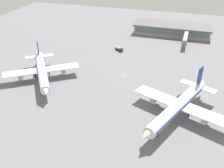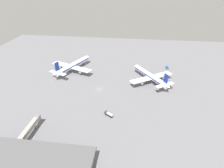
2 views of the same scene
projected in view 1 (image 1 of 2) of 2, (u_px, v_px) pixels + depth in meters
The scene contains 9 objects.
ground at pixel (124, 75), 140.61m from camera, with size 288.00×288.00×0.00m, color slate.
terminal_building at pixel (172, 29), 198.74m from camera, with size 57.85×21.99×7.49m.
airplane_at_gate at pixel (179, 105), 105.57m from camera, with size 41.01×49.63×15.85m.
airplane_taxiing at pixel (42, 71), 133.69m from camera, with size 35.75×42.32×14.92m.
fuel_truck at pixel (119, 49), 170.29m from camera, with size 6.29×5.08×2.50m.
jet_bridge at pixel (186, 38), 177.75m from camera, with size 3.18×23.23×6.74m.
safety_cone_near_gate at pixel (175, 62), 154.45m from camera, with size 0.44×0.44×0.60m, color #EA590C.
safety_cone_mid_apron at pixel (115, 120), 106.10m from camera, with size 0.44×0.44×0.60m, color #EA590C.
safety_cone_far_side at pixel (85, 55), 164.31m from camera, with size 0.44×0.44×0.60m, color #EA590C.
Camera 1 is at (-30.42, 120.64, 66.04)m, focal length 41.34 mm.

